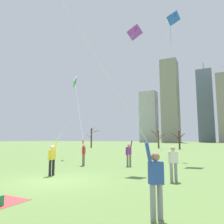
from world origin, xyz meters
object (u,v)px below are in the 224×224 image
Objects in this scene: bare_tree_rightmost at (158,138)px; distant_kite_drifting_left_white at (167,32)px; kite_flyer_midfield_right_blue at (144,107)px; kite_flyer_midfield_left_green at (81,132)px; kite_flyer_far_back_yellow at (65,25)px; distant_kite_high_overhead_orange at (140,42)px; bare_tree_right_of_center at (92,137)px; kite_flyer_midfield_center_purple at (71,129)px; bystander_far_off_by_trees at (173,162)px; bare_tree_far_right_edge at (179,139)px.

distant_kite_drifting_left_white is at bearing -71.93° from bare_tree_rightmost.
kite_flyer_midfield_left_green is at bearing -160.98° from kite_flyer_midfield_right_blue.
kite_flyer_midfield_right_blue is (-2.25, 12.75, -0.13)m from kite_flyer_far_back_yellow.
bare_tree_rightmost is at bearing 91.45° from distant_kite_high_overhead_orange.
bare_tree_right_of_center is (-17.53, 29.38, -0.02)m from kite_flyer_midfield_left_green.
bare_tree_rightmost is (-7.39, 22.67, -12.81)m from distant_kite_drifting_left_white.
kite_flyer_midfield_right_blue is at bearing -91.96° from distant_kite_drifting_left_white.
kite_flyer_far_back_yellow is at bearing -56.80° from kite_flyer_midfield_left_green.
kite_flyer_midfield_left_green is at bearing -117.24° from distant_kite_drifting_left_white.
bare_tree_rightmost is at bearing 108.07° from distant_kite_drifting_left_white.
kite_flyer_midfield_left_green is 0.60× the size of kite_flyer_midfield_right_blue.
kite_flyer_midfield_center_purple is 38.00m from bare_tree_rightmost.
distant_kite_drifting_left_white is (-1.96, 21.26, 10.37)m from kite_flyer_far_back_yellow.
kite_flyer_far_back_yellow is 13.36m from kite_flyer_midfield_left_green.
bystander_far_off_by_trees is (3.39, -6.10, -3.65)m from kite_flyer_midfield_right_blue.
distant_kite_drifting_left_white is at bearing -83.10° from bare_tree_far_right_edge.
bare_tree_rightmost is at bearing 97.26° from kite_flyer_midfield_center_purple.
bare_tree_rightmost is (-7.10, 31.17, -2.32)m from kite_flyer_midfield_right_blue.
bare_tree_right_of_center is 1.22× the size of bare_tree_rightmost.
kite_flyer_midfield_right_blue is 9.30× the size of bystander_far_off_by_trees.
kite_flyer_midfield_left_green reaches higher than bare_tree_right_of_center.
kite_flyer_midfield_right_blue is 0.89× the size of distant_kite_drifting_left_white.
distant_kite_high_overhead_orange is at bearing 124.66° from distant_kite_drifting_left_white.
kite_flyer_midfield_center_purple is at bearing -60.98° from kite_flyer_midfield_left_green.
distant_kite_drifting_left_white is 27.06m from bare_tree_rightmost.
distant_kite_drifting_left_white is at bearing -55.34° from distant_kite_high_overhead_orange.
distant_kite_drifting_left_white is (5.26, 10.22, 12.46)m from kite_flyer_midfield_left_green.
distant_kite_drifting_left_white is 0.76× the size of distant_kite_high_overhead_orange.
bare_tree_rightmost is (15.40, 3.50, -0.33)m from bare_tree_right_of_center.
bare_tree_right_of_center reaches higher than bare_tree_rightmost.
bare_tree_rightmost is (-10.49, 37.27, 1.33)m from bystander_far_off_by_trees.
kite_flyer_midfield_left_green is at bearing 119.02° from kite_flyer_midfield_center_purple.
bare_tree_far_right_edge is (-2.42, 20.00, -12.93)m from distant_kite_drifting_left_white.
kite_flyer_midfield_right_blue is at bearing -70.09° from distant_kite_high_overhead_orange.
distant_kite_high_overhead_orange is 5.19× the size of bare_tree_far_right_edge.
bare_tree_right_of_center is at bearing 150.42° from distant_kite_high_overhead_orange.
kite_flyer_midfield_center_purple is 8.01m from kite_flyer_far_back_yellow.
kite_flyer_midfield_center_purple is at bearing -82.74° from bare_tree_rightmost.
kite_flyer_midfield_right_blue reaches higher than bare_tree_rightmost.
bystander_far_off_by_trees is 35.06m from bare_tree_far_right_edge.
kite_flyer_midfield_center_purple is 5.50m from kite_flyer_midfield_left_green.
kite_flyer_far_back_yellow reaches higher than bare_tree_far_right_edge.
kite_flyer_far_back_yellow reaches higher than bare_tree_right_of_center.
distant_kite_drifting_left_white reaches higher than bare_tree_far_right_edge.
kite_flyer_far_back_yellow is 35.98m from distant_kite_high_overhead_orange.
kite_flyer_midfield_center_purple is 39.71m from bare_tree_right_of_center.
distant_kite_drifting_left_white is 3.37× the size of bare_tree_right_of_center.
distant_kite_high_overhead_orange is (-9.04, 31.50, 14.85)m from kite_flyer_far_back_yellow.
kite_flyer_midfield_right_blue is 24.94m from distant_kite_high_overhead_orange.
bystander_far_off_by_trees is (5.69, 0.42, -1.63)m from kite_flyer_midfield_center_purple.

